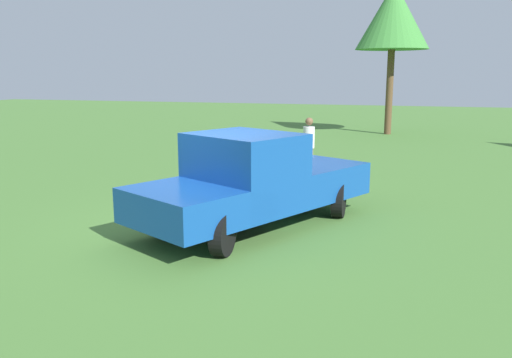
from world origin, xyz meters
name	(u,v)px	position (x,y,z in m)	size (l,w,h in m)	color
ground_plane	(213,226)	(0.00, 0.00, 0.00)	(80.00, 80.00, 0.00)	#477533
pickup_truck	(251,179)	(-0.18, 0.71, 0.91)	(5.23, 3.90, 1.78)	black
person_bystander	(309,143)	(-5.43, 0.74, 0.92)	(0.43, 0.43, 1.64)	#7A6B51
tree_back_left	(393,17)	(-16.71, 2.32, 5.39)	(3.35, 3.35, 6.92)	brown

